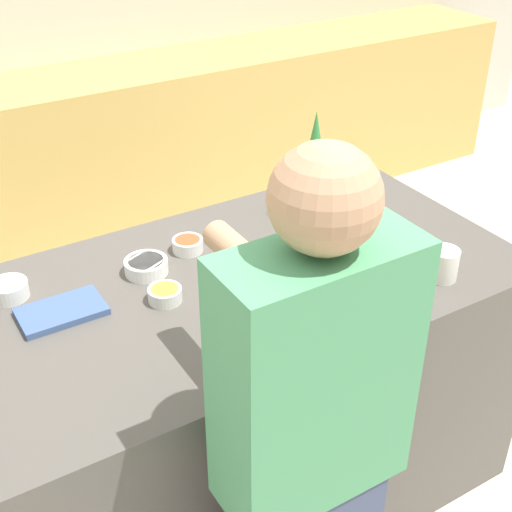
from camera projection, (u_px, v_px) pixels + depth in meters
The scene contains 14 objects.
ground_plane at pixel (239, 485), 2.63m from camera, with size 12.00×12.00×0.00m, color beige.
wall_back at pixel (6, 0), 3.67m from camera, with size 8.00×0.05×2.60m.
back_cabinet_block at pixel (50, 169), 3.86m from camera, with size 6.00×0.60×0.95m.
kitchen_island at pixel (238, 392), 2.39m from camera, with size 1.76×0.93×0.91m.
baking_tray at pixel (306, 291), 2.09m from camera, with size 0.47×0.28×0.01m.
gingerbread_house at pixel (307, 266), 2.05m from camera, with size 0.22×0.18×0.21m.
decorative_tree at pixel (314, 168), 2.37m from camera, with size 0.14×0.14×0.39m.
candy_bowl_near_tray_left at pixel (165, 294), 2.05m from camera, with size 0.10×0.10×0.04m.
candy_bowl_behind_tray at pixel (188, 245), 2.28m from camera, with size 0.10×0.10×0.04m.
candy_bowl_center_rear at pixel (9, 289), 2.06m from camera, with size 0.11×0.11×0.05m.
candy_bowl_far_left at pixel (146, 266), 2.17m from camera, with size 0.13×0.13×0.04m.
cookbook at pixel (61, 311), 2.00m from camera, with size 0.24×0.14×0.02m.
mug at pixel (443, 264), 2.14m from camera, with size 0.09×0.09×0.10m.
person at pixel (309, 462), 1.64m from camera, with size 0.43×0.53×1.63m.
Camera 1 is at (-0.88, -1.57, 2.11)m, focal length 50.00 mm.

